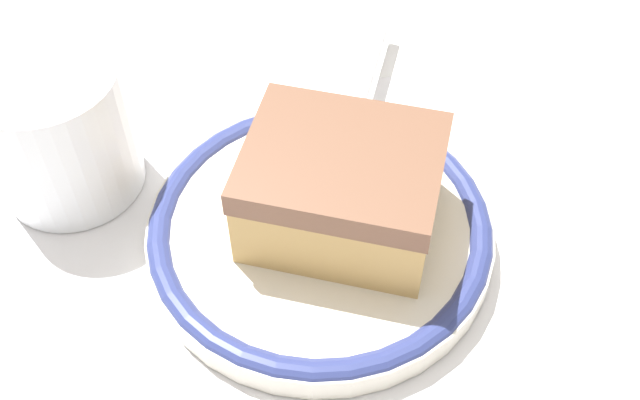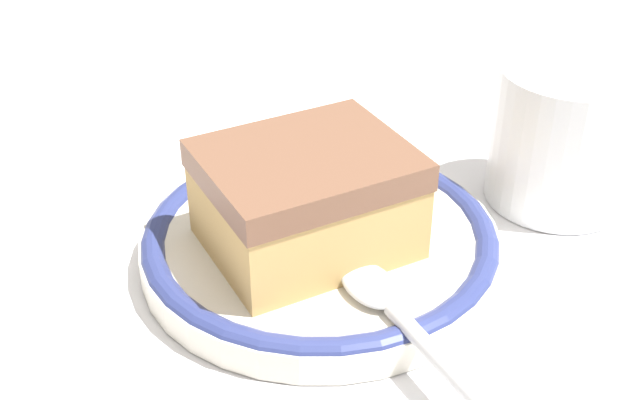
% 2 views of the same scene
% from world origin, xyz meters
% --- Properties ---
extents(ground_plane, '(2.40, 2.40, 0.00)m').
position_xyz_m(ground_plane, '(0.00, 0.00, 0.00)').
color(ground_plane, '#B7B2A8').
extents(placemat, '(0.52, 0.39, 0.00)m').
position_xyz_m(placemat, '(0.00, 0.00, 0.00)').
color(placemat, white).
rests_on(placemat, ground_plane).
extents(plate, '(0.18, 0.18, 0.02)m').
position_xyz_m(plate, '(-0.02, 0.01, 0.01)').
color(plate, silver).
rests_on(plate, placemat).
extents(cake_slice, '(0.12, 0.12, 0.05)m').
position_xyz_m(cake_slice, '(-0.03, 0.02, 0.04)').
color(cake_slice, tan).
rests_on(cake_slice, plate).
extents(spoon, '(0.13, 0.09, 0.01)m').
position_xyz_m(spoon, '(-0.10, -0.03, 0.02)').
color(spoon, silver).
rests_on(spoon, plate).
extents(cup, '(0.08, 0.08, 0.08)m').
position_xyz_m(cup, '(0.05, -0.12, 0.04)').
color(cup, white).
rests_on(cup, placemat).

